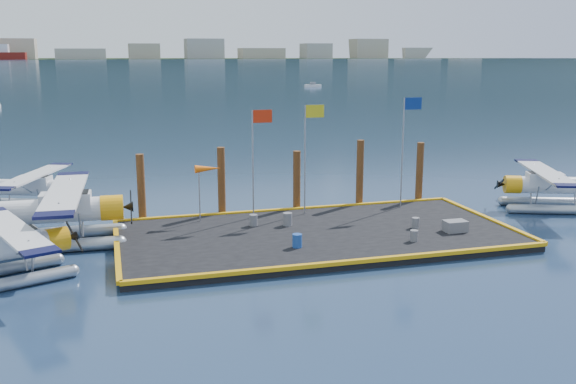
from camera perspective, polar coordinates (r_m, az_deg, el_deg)
name	(u,v)px	position (r m, az deg, el deg)	size (l,w,h in m)	color
ground	(317,239)	(33.26, 2.60, -4.22)	(4000.00, 4000.00, 0.00)	#162944
dock	(317,236)	(33.20, 2.60, -3.89)	(20.00, 10.00, 0.40)	black
dock_bumpers	(317,230)	(33.12, 2.60, -3.41)	(20.25, 10.25, 0.18)	#D1950C
far_backdrop	(200,52)	(1785.35, -7.86, 12.23)	(3050.00, 2050.00, 810.00)	black
seaplane_a	(5,252)	(29.30, -23.82, -4.89)	(7.96, 8.42, 3.05)	#9AA0A8
seaplane_b	(58,214)	(33.72, -19.80, -1.87)	(9.49, 10.45, 3.72)	#9AA0A8
seaplane_c	(29,190)	(41.83, -22.00, 0.17)	(7.84, 8.32, 3.00)	#9AA0A8
seaplane_d	(550,188)	(42.16, 22.29, 0.36)	(8.38, 8.89, 3.21)	#9AA0A8
drum_0	(253,220)	(34.24, -3.09, -2.52)	(0.43, 0.43, 0.61)	slate
drum_1	(414,236)	(32.05, 11.14, -3.83)	(0.39, 0.39, 0.55)	slate
drum_2	(415,223)	(34.43, 11.26, -2.70)	(0.39, 0.39, 0.56)	slate
drum_3	(297,241)	(30.47, 0.82, -4.35)	(0.46, 0.46, 0.65)	#1B4395
drum_5	(288,219)	(34.23, -0.04, -2.43)	(0.49, 0.49, 0.69)	slate
crate	(455,226)	(34.23, 14.64, -2.95)	(1.15, 0.76, 0.57)	slate
flagpole_red	(256,147)	(35.29, -2.83, 4.05)	(1.14, 0.08, 6.00)	gray
flagpole_yellow	(308,142)	(36.05, 1.83, 4.42)	(1.14, 0.08, 6.20)	gray
flagpole_blue	(406,136)	(38.25, 10.46, 4.95)	(1.14, 0.08, 6.50)	gray
windsock	(207,170)	(34.98, -7.17, 1.96)	(1.40, 0.44, 3.12)	gray
piling_0	(141,190)	(36.45, -12.91, 0.19)	(0.44, 0.44, 4.00)	#452B13
piling_1	(222,184)	(36.90, -5.93, 0.75)	(0.44, 0.44, 4.20)	#452B13
piling_2	(297,183)	(37.94, 0.78, 0.83)	(0.44, 0.44, 3.80)	#452B13
piling_3	(360,175)	(39.20, 6.40, 1.49)	(0.44, 0.44, 4.30)	#452B13
piling_4	(419,174)	(40.88, 11.60, 1.55)	(0.44, 0.44, 4.00)	#452B13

